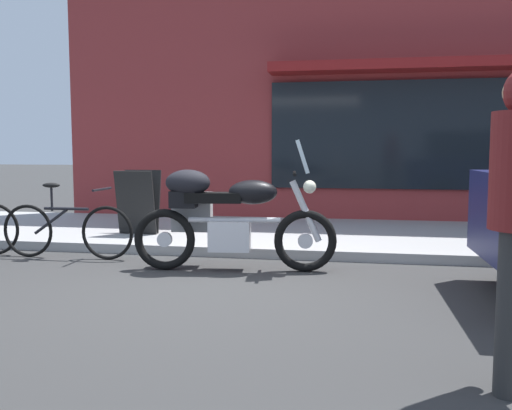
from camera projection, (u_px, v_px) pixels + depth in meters
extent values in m
plane|color=#313131|center=(224.00, 285.00, 5.42)|extent=(80.00, 80.00, 0.00)
torus|color=black|center=(305.00, 241.00, 5.97)|extent=(0.68, 0.17, 0.67)
cylinder|color=silver|center=(305.00, 241.00, 5.97)|extent=(0.17, 0.08, 0.16)
torus|color=black|center=(165.00, 239.00, 6.07)|extent=(0.68, 0.17, 0.67)
cylinder|color=silver|center=(165.00, 239.00, 6.07)|extent=(0.17, 0.08, 0.16)
cube|color=silver|center=(230.00, 236.00, 6.02)|extent=(0.47, 0.35, 0.32)
cylinder|color=silver|center=(234.00, 220.00, 6.00)|extent=(0.99, 0.18, 0.06)
ellipsoid|color=black|center=(253.00, 192.00, 5.95)|extent=(0.55, 0.34, 0.26)
cube|color=black|center=(214.00, 198.00, 5.99)|extent=(0.62, 0.31, 0.11)
cube|color=black|center=(183.00, 199.00, 6.01)|extent=(0.30, 0.25, 0.18)
cylinder|color=silver|center=(306.00, 211.00, 5.94)|extent=(0.35, 0.11, 0.67)
cylinder|color=black|center=(295.00, 174.00, 5.90)|extent=(0.11, 0.62, 0.04)
cube|color=silver|center=(302.00, 156.00, 5.88)|extent=(0.19, 0.34, 0.35)
sphere|color=#EAEACC|center=(310.00, 187.00, 5.91)|extent=(0.14, 0.14, 0.14)
cube|color=#AAAAAA|center=(192.00, 212.00, 6.26)|extent=(0.46, 0.25, 0.44)
cube|color=black|center=(195.00, 211.00, 6.37)|extent=(0.37, 0.06, 0.03)
ellipsoid|color=black|center=(188.00, 183.00, 5.99)|extent=(0.51, 0.37, 0.28)
torus|color=black|center=(107.00, 233.00, 6.62)|extent=(0.65, 0.05, 0.64)
torus|color=black|center=(28.00, 231.00, 6.79)|extent=(0.65, 0.05, 0.64)
cylinder|color=black|center=(66.00, 209.00, 6.68)|extent=(0.57, 0.04, 0.04)
cylinder|color=black|center=(51.00, 222.00, 6.73)|extent=(0.44, 0.04, 0.32)
cylinder|color=black|center=(52.00, 199.00, 6.70)|extent=(0.03, 0.03, 0.30)
ellipsoid|color=black|center=(51.00, 185.00, 6.68)|extent=(0.22, 0.10, 0.06)
cylinder|color=black|center=(102.00, 189.00, 6.58)|extent=(0.03, 0.48, 0.03)
cylinder|color=#2C2C2C|center=(510.00, 315.00, 2.93)|extent=(0.14, 0.14, 0.89)
cube|color=black|center=(135.00, 203.00, 7.77)|extent=(0.55, 0.19, 0.89)
cube|color=black|center=(141.00, 201.00, 7.99)|extent=(0.55, 0.19, 0.89)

